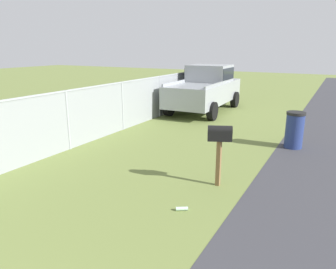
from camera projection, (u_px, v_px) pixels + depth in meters
The scene contains 5 objects.
mailbox at pixel (220, 138), 6.60m from camera, with size 0.38×0.54×1.33m.
pickup_truck at pixel (206, 87), 14.73m from camera, with size 5.14×2.36×2.09m.
trash_bin at pixel (294, 130), 9.32m from camera, with size 0.54×0.54×1.08m.
fence_section at pixel (68, 118), 9.08m from camera, with size 15.72×0.07×1.73m.
litter_bottle_near_hydrant at pixel (182, 209), 5.81m from camera, with size 0.07×0.07×0.22m, color #B2D8BF.
Camera 1 is at (0.88, -2.50, 2.89)m, focal length 33.98 mm.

